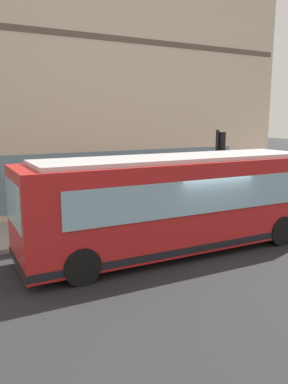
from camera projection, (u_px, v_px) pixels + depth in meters
ground at (198, 251)px, 12.54m from camera, size 120.00×120.00×0.00m
sidewalk_curb at (136, 218)px, 16.32m from camera, size 3.56×40.00×0.15m
building_corner at (89, 66)px, 19.63m from camera, size 7.06×18.38×13.78m
city_bus_nearside at (177, 204)px, 12.30m from camera, size 2.72×10.08×3.07m
traffic_light_near_corner at (219, 156)px, 16.39m from camera, size 0.32×0.49×3.61m
fire_hydrant at (206, 201)px, 17.63m from camera, size 0.35×0.35×0.74m
pedestrian_near_building_entrance at (256, 178)px, 19.93m from camera, size 0.32×0.32×1.79m
pedestrian_by_light_pole at (269, 183)px, 18.84m from camera, size 0.32×0.32×1.73m
pedestrian_walking_along_curb at (242, 186)px, 18.10m from camera, size 0.32×0.32×1.71m
newspaper_vending_box at (106, 208)px, 15.82m from camera, size 0.44×0.42×0.90m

